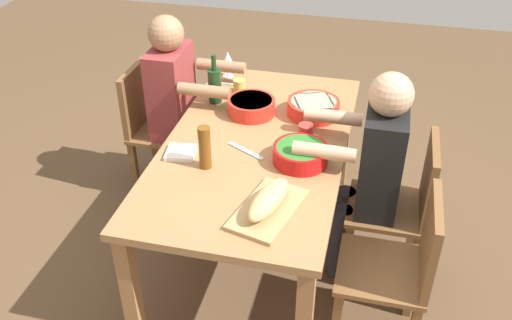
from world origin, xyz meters
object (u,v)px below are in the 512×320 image
at_px(bread_loaf, 268,199).
at_px(cup_far_right, 239,86).
at_px(diner_near_center, 372,164).
at_px(chair_near_left, 401,266).
at_px(wine_bottle, 215,85).
at_px(wine_glass, 228,59).
at_px(diner_far_right, 178,96).
at_px(napkin_stack, 181,153).
at_px(cutting_board, 268,209).
at_px(chair_far_right, 153,123).
at_px(cup_near_center, 306,133).
at_px(dining_table, 256,156).
at_px(beer_bottle, 205,148).
at_px(serving_bowl_fruit, 251,106).
at_px(chair_near_center, 403,203).
at_px(serving_bowl_pasta, 313,107).
at_px(serving_bowl_greens, 301,153).

height_order(bread_loaf, cup_far_right, bread_loaf).
height_order(diner_near_center, chair_near_left, diner_near_center).
height_order(chair_near_left, wine_bottle, wine_bottle).
bearing_deg(wine_glass, bread_loaf, -156.82).
xyz_separation_m(diner_far_right, napkin_stack, (-0.67, -0.26, 0.05)).
distance_m(wine_glass, napkin_stack, 0.93).
xyz_separation_m(chair_near_left, cutting_board, (-0.07, 0.60, 0.27)).
bearing_deg(wine_glass, chair_near_left, -136.15).
height_order(chair_far_right, wine_glass, wine_glass).
distance_m(diner_far_right, cup_near_center, 0.94).
distance_m(chair_near_left, wine_glass, 1.68).
height_order(dining_table, diner_far_right, diner_far_right).
xyz_separation_m(beer_bottle, wine_glass, (0.99, 0.17, 0.01)).
relative_size(diner_near_center, wine_bottle, 4.14).
xyz_separation_m(serving_bowl_fruit, cup_near_center, (-0.22, -0.34, -0.00)).
height_order(chair_near_center, napkin_stack, chair_near_center).
bearing_deg(serving_bowl_pasta, diner_far_right, 82.61).
bearing_deg(diner_far_right, diner_near_center, -111.21).
xyz_separation_m(diner_far_right, bread_loaf, (-1.00, -0.78, 0.11)).
bearing_deg(bread_loaf, serving_bowl_fruit, 18.76).
height_order(cutting_board, wine_glass, wine_glass).
distance_m(chair_far_right, beer_bottle, 1.02).
bearing_deg(chair_near_left, cup_far_right, 45.66).
bearing_deg(diner_near_center, chair_near_left, -158.44).
bearing_deg(bread_loaf, wine_bottle, 29.52).
distance_m(bread_loaf, cup_near_center, 0.61).
xyz_separation_m(wine_bottle, napkin_stack, (-0.58, 0.01, -0.10)).
xyz_separation_m(cutting_board, napkin_stack, (0.33, 0.52, 0.00)).
distance_m(chair_near_center, wine_bottle, 1.23).
bearing_deg(napkin_stack, cup_near_center, -65.30).
xyz_separation_m(cutting_board, cup_near_center, (0.60, -0.06, 0.04)).
bearing_deg(beer_bottle, diner_far_right, 29.35).
relative_size(wine_bottle, cup_near_center, 2.91).
bearing_deg(diner_near_center, cup_near_center, 79.20).
relative_size(diner_far_right, chair_near_left, 1.41).
bearing_deg(napkin_stack, cutting_board, -122.62).
distance_m(diner_far_right, cup_far_right, 0.39).
bearing_deg(diner_near_center, wine_bottle, 68.02).
xyz_separation_m(diner_near_center, serving_bowl_fruit, (0.29, 0.70, 0.09)).
bearing_deg(dining_table, chair_near_left, -120.71).
bearing_deg(diner_near_center, wine_glass, 53.00).
bearing_deg(wine_bottle, serving_bowl_greens, -130.51).
height_order(chair_far_right, cup_near_center, chair_far_right).
distance_m(chair_near_left, napkin_stack, 1.18).
bearing_deg(cup_near_center, chair_far_right, 68.87).
xyz_separation_m(serving_bowl_pasta, cup_far_right, (0.17, 0.47, -0.01)).
bearing_deg(napkin_stack, bread_loaf, -122.62).
bearing_deg(chair_near_center, diner_near_center, 90.00).
xyz_separation_m(dining_table, chair_near_left, (-0.46, -0.78, -0.17)).
bearing_deg(chair_far_right, bread_loaf, -135.99).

